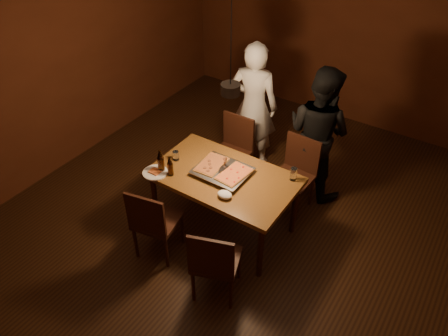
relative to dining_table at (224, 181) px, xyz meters
The scene contains 19 objects.
room_shell 0.73m from the dining_table, 29.34° to the left, with size 6.00×6.00×6.00m.
dining_table is the anchor object (origin of this frame).
chair_far_left 0.89m from the dining_table, 115.60° to the left, with size 0.43×0.43×0.49m.
chair_far_right 0.94m from the dining_table, 59.84° to the left, with size 0.44×0.44×0.49m.
chair_near_left 0.83m from the dining_table, 116.44° to the right, with size 0.50×0.50×0.49m.
chair_near_right 0.94m from the dining_table, 61.96° to the right, with size 0.54×0.54×0.49m.
pizza_tray 0.10m from the dining_table, 149.20° to the left, with size 0.55×0.45×0.05m, color silver.
pizza_meat 0.22m from the dining_table, behind, with size 0.24×0.37×0.02m, color maroon.
pizza_cheese 0.17m from the dining_table, 10.60° to the left, with size 0.24×0.37×0.02m, color gold.
spatula 0.14m from the dining_table, 126.77° to the left, with size 0.09×0.24×0.04m, color silver, non-canonical shape.
beer_bottle_a 0.69m from the dining_table, 153.42° to the right, with size 0.07×0.07×0.26m.
beer_bottle_b 0.58m from the dining_table, 147.80° to the right, with size 0.06×0.06×0.23m.
water_glass_left 0.60m from the dining_table, behind, with size 0.07×0.07×0.11m, color silver.
water_glass_right 0.72m from the dining_table, 28.47° to the left, with size 0.07×0.07×0.14m, color silver.
plate_slice 0.73m from the dining_table, 149.73° to the right, with size 0.26×0.26×0.03m.
napkin 0.35m from the dining_table, 55.17° to the right, with size 0.15×0.12×0.06m, color white.
diner_white 1.33m from the dining_table, 107.33° to the left, with size 0.61×0.40×1.69m, color white.
diner_dark 1.31m from the dining_table, 66.78° to the left, with size 0.79×0.62×1.63m, color black.
pendant_lamp 1.09m from the dining_table, 29.34° to the left, with size 0.18×0.18×1.10m.
Camera 1 is at (1.89, -2.95, 3.60)m, focal length 35.00 mm.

